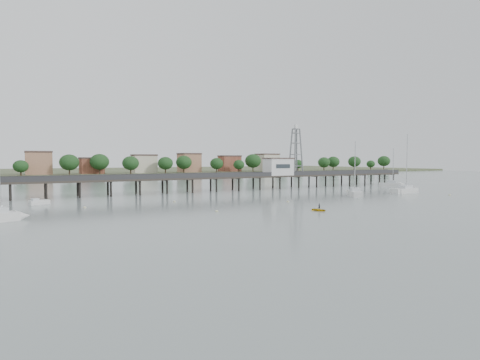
# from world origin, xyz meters

# --- Properties ---
(ground_plane) EXTENTS (500.00, 500.00, 0.00)m
(ground_plane) POSITION_xyz_m (0.00, 0.00, 0.00)
(ground_plane) COLOR slate
(ground_plane) RESTS_ON ground
(pier) EXTENTS (150.00, 5.00, 5.50)m
(pier) POSITION_xyz_m (0.00, 60.00, 3.79)
(pier) COLOR #2D2823
(pier) RESTS_ON ground
(pier_building) EXTENTS (8.40, 5.40, 5.30)m
(pier_building) POSITION_xyz_m (25.00, 60.00, 6.67)
(pier_building) COLOR silver
(pier_building) RESTS_ON ground
(lattice_tower) EXTENTS (3.20, 3.20, 15.50)m
(lattice_tower) POSITION_xyz_m (31.50, 60.00, 11.10)
(lattice_tower) COLOR slate
(lattice_tower) RESTS_ON ground
(sailboat_a) EXTENTS (7.33, 4.69, 11.83)m
(sailboat_a) POSITION_xyz_m (-45.20, 26.17, 0.65)
(sailboat_a) COLOR silver
(sailboat_a) RESTS_ON ground
(sailboat_e) EXTENTS (6.95, 7.39, 13.03)m
(sailboat_e) POSITION_xyz_m (61.19, 47.21, 0.64)
(sailboat_e) COLOR silver
(sailboat_e) RESTS_ON ground
(sailboat_c) EXTENTS (6.76, 8.43, 13.99)m
(sailboat_c) POSITION_xyz_m (27.79, 31.57, 0.64)
(sailboat_c) COLOR silver
(sailboat_c) RESTS_ON ground
(sailboat_d) EXTENTS (10.27, 3.86, 16.40)m
(sailboat_d) POSITION_xyz_m (47.14, 31.03, 0.63)
(sailboat_d) COLOR silver
(sailboat_d) RESTS_ON ground
(white_tender) EXTENTS (3.91, 2.62, 1.40)m
(white_tender) POSITION_xyz_m (-40.14, 47.43, 0.43)
(white_tender) COLOR silver
(white_tender) RESTS_ON ground
(yellow_dinghy) EXTENTS (2.05, 1.02, 2.75)m
(yellow_dinghy) POSITION_xyz_m (1.85, 13.50, 0.00)
(yellow_dinghy) COLOR gold
(yellow_dinghy) RESTS_ON ground
(dinghy_occupant) EXTENTS (0.56, 1.07, 0.24)m
(dinghy_occupant) POSITION_xyz_m (1.85, 13.50, 0.00)
(dinghy_occupant) COLOR black
(dinghy_occupant) RESTS_ON ground
(mooring_buoys) EXTENTS (83.07, 21.38, 0.39)m
(mooring_buoys) POSITION_xyz_m (4.65, 31.25, 0.08)
(mooring_buoys) COLOR beige
(mooring_buoys) RESTS_ON ground
(far_shore) EXTENTS (500.00, 170.00, 10.40)m
(far_shore) POSITION_xyz_m (0.36, 239.58, 0.95)
(far_shore) COLOR #475133
(far_shore) RESTS_ON ground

